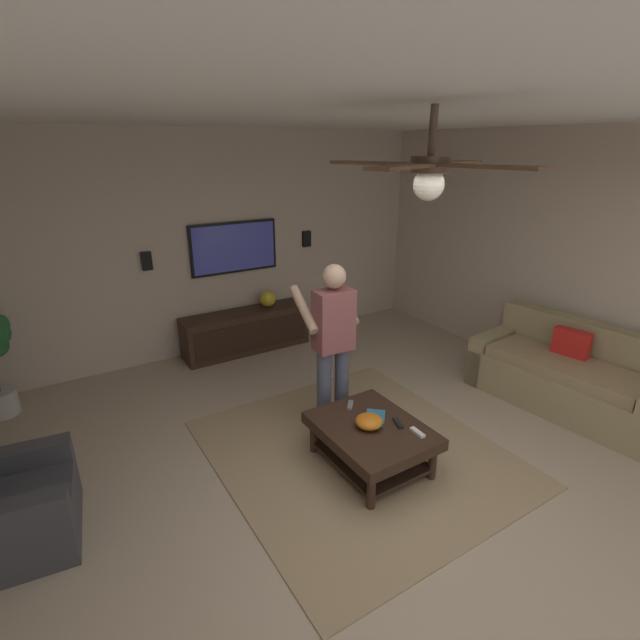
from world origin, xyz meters
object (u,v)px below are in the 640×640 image
bowl (369,421)px  wall_speaker_left (307,239)px  coffee_table (371,436)px  book (375,418)px  person_standing (333,337)px  remote_white (417,432)px  remote_grey (350,405)px  media_console (246,331)px  vase_round (268,299)px  armchair (3,513)px  wall_speaker_right (147,261)px  remote_black (398,423)px  couch (568,377)px  tv (234,247)px  ceiling_fan (429,170)px

bowl → wall_speaker_left: wall_speaker_left is taller
coffee_table → book: (0.06, -0.08, 0.12)m
person_standing → remote_white: person_standing is taller
remote_grey → media_console: bearing=40.5°
remote_grey → vase_round: size_ratio=0.68×
wall_speaker_left → remote_white: bearing=164.3°
coffee_table → person_standing: (0.73, -0.08, 0.64)m
remote_white → vase_round: (3.18, -0.20, 0.25)m
person_standing → remote_white: size_ratio=10.93×
armchair → media_console: armchair is taller
media_console → book: (-2.79, 0.01, 0.14)m
vase_round → wall_speaker_right: 1.63m
remote_black → bowl: bearing=-93.3°
bowl → remote_white: bearing=-136.3°
vase_round → wall_speaker_left: (0.22, -0.75, 0.71)m
remote_white → book: bearing=27.3°
remote_black → wall_speaker_left: 3.49m
media_console → vase_round: 0.53m
couch → remote_grey: (0.64, 2.39, 0.09)m
vase_round → book: bearing=172.6°
couch → book: couch is taller
vase_round → couch: bearing=-148.2°
wall_speaker_right → wall_speaker_left: bearing=-90.0°
tv → remote_white: tv is taller
coffee_table → remote_black: bearing=-117.3°
armchair → person_standing: 2.83m
bowl → remote_white: bowl is taller
armchair → remote_white: size_ratio=6.02×
remote_grey → book: (-0.29, -0.06, 0.01)m
remote_white → wall_speaker_right: wall_speaker_right is taller
vase_round → remote_grey: bearing=170.5°
couch → remote_white: size_ratio=13.14×
person_standing → ceiling_fan: 2.27m
tv → person_standing: size_ratio=0.72×
media_console → wall_speaker_right: size_ratio=7.73×
person_standing → remote_white: 1.16m
media_console → tv: (0.24, -0.00, 1.10)m
book → armchair: bearing=120.4°
tv → wall_speaker_left: 1.11m
coffee_table → remote_white: size_ratio=6.67×
couch → book: 2.36m
couch → remote_grey: 2.48m
coffee_table → remote_grey: bearing=-4.1°
bowl → book: bowl is taller
remote_grey → wall_speaker_left: (2.76, -1.17, 0.96)m
bowl → remote_black: bowl is taller
remote_black → ceiling_fan: 2.29m
remote_grey → couch: bearing=-62.9°
tv → bowl: (-3.09, 0.12, -0.92)m
person_standing → ceiling_fan: ceiling_fan is taller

